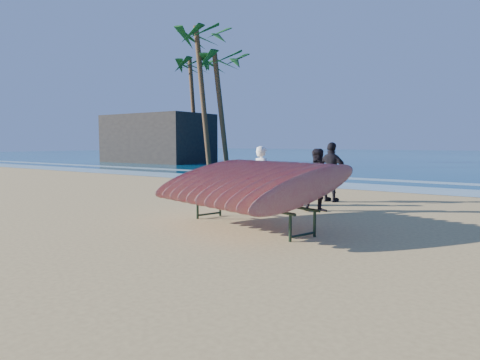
{
  "coord_description": "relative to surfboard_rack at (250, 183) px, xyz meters",
  "views": [
    {
      "loc": [
        5.27,
        -6.76,
        1.75
      ],
      "look_at": [
        0.0,
        0.8,
        0.95
      ],
      "focal_mm": 32.0,
      "sensor_mm": 36.0,
      "label": 1
    }
  ],
  "objects": [
    {
      "name": "palm_mid",
      "position": [
        -13.9,
        17.2,
        6.42
      ],
      "size": [
        5.2,
        5.2,
        8.19
      ],
      "color": "brown",
      "rests_on": "ground"
    },
    {
      "name": "person_white",
      "position": [
        -1.46,
        2.8,
        -0.09
      ],
      "size": [
        0.67,
        0.51,
        1.66
      ],
      "primitive_type": "imported",
      "rotation": [
        0.0,
        0.0,
        2.94
      ],
      "color": "white",
      "rests_on": "ground"
    },
    {
      "name": "building",
      "position": [
        -23.19,
        19.96,
        1.2
      ],
      "size": [
        9.53,
        5.3,
        4.24
      ],
      "primitive_type": "cube",
      "color": "#2D2823",
      "rests_on": "ground"
    },
    {
      "name": "ground",
      "position": [
        -0.4,
        -0.59,
        -0.92
      ],
      "size": [
        120.0,
        120.0,
        0.0
      ],
      "primitive_type": "plane",
      "color": "tan",
      "rests_on": "ground"
    },
    {
      "name": "person_dark_a",
      "position": [
        0.34,
        2.66,
        -0.12
      ],
      "size": [
        0.99,
        0.96,
        1.61
      ],
      "primitive_type": "imported",
      "rotation": [
        0.0,
        0.0,
        0.67
      ],
      "color": "black",
      "rests_on": "ground"
    },
    {
      "name": "foam_far",
      "position": [
        -0.4,
        12.91,
        -0.92
      ],
      "size": [
        160.0,
        160.0,
        0.0
      ],
      "primitive_type": "plane",
      "color": "white",
      "rests_on": "ground"
    },
    {
      "name": "palm_right",
      "position": [
        -20.89,
        22.23,
        7.55
      ],
      "size": [
        5.2,
        5.2,
        9.37
      ],
      "color": "brown",
      "rests_on": "ground"
    },
    {
      "name": "surfboard_rack",
      "position": [
        0.0,
        0.0,
        0.0
      ],
      "size": [
        3.84,
        3.62,
        1.51
      ],
      "rotation": [
        0.0,
        0.0,
        -0.28
      ],
      "color": "#1C2C1F",
      "rests_on": "ground"
    },
    {
      "name": "palm_left",
      "position": [
        -14.83,
        16.3,
        8.12
      ],
      "size": [
        5.2,
        5.2,
        9.94
      ],
      "color": "brown",
      "rests_on": "ground"
    },
    {
      "name": "person_dark_b",
      "position": [
        -0.13,
        4.58,
        -0.04
      ],
      "size": [
        1.07,
        0.51,
        1.77
      ],
      "primitive_type": "imported",
      "rotation": [
        0.0,
        0.0,
        3.07
      ],
      "color": "black",
      "rests_on": "ground"
    },
    {
      "name": "foam_near",
      "position": [
        -0.4,
        9.41,
        -0.91
      ],
      "size": [
        160.0,
        160.0,
        0.0
      ],
      "primitive_type": "plane",
      "color": "white",
      "rests_on": "ground"
    }
  ]
}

